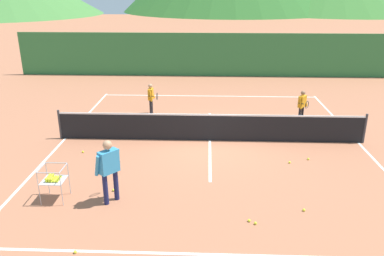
{
  "coord_description": "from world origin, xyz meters",
  "views": [
    {
      "loc": [
        -0.12,
        -12.61,
        5.16
      ],
      "look_at": [
        -0.58,
        -1.13,
        0.88
      ],
      "focal_mm": 36.23,
      "sensor_mm": 36.0,
      "label": 1
    }
  ],
  "objects_px": {
    "tennis_ball_3": "(304,210)",
    "tennis_ball_5": "(308,159)",
    "instructor": "(109,166)",
    "tennis_ball_1": "(255,223)",
    "tennis_ball_2": "(113,190)",
    "ball_cart": "(53,179)",
    "tennis_ball_4": "(249,220)",
    "tennis_ball_0": "(290,162)",
    "tennis_ball_6": "(83,152)",
    "student_0": "(151,96)",
    "tennis_net": "(210,127)",
    "student_1": "(302,104)",
    "tennis_ball_7": "(75,252)"
  },
  "relations": [
    {
      "from": "tennis_ball_1",
      "to": "tennis_ball_0",
      "type": "bearing_deg",
      "value": 66.72
    },
    {
      "from": "ball_cart",
      "to": "tennis_ball_4",
      "type": "bearing_deg",
      "value": -9.46
    },
    {
      "from": "instructor",
      "to": "tennis_ball_3",
      "type": "xyz_separation_m",
      "value": [
        4.75,
        -0.27,
        -0.96
      ]
    },
    {
      "from": "tennis_ball_2",
      "to": "tennis_ball_6",
      "type": "relative_size",
      "value": 1.0
    },
    {
      "from": "ball_cart",
      "to": "tennis_ball_4",
      "type": "xyz_separation_m",
      "value": [
        4.84,
        -0.81,
        -0.56
      ]
    },
    {
      "from": "tennis_ball_0",
      "to": "tennis_ball_5",
      "type": "bearing_deg",
      "value": 22.57
    },
    {
      "from": "ball_cart",
      "to": "tennis_ball_4",
      "type": "distance_m",
      "value": 4.94
    },
    {
      "from": "student_1",
      "to": "tennis_ball_7",
      "type": "bearing_deg",
      "value": -127.68
    },
    {
      "from": "ball_cart",
      "to": "tennis_ball_4",
      "type": "relative_size",
      "value": 13.22
    },
    {
      "from": "tennis_ball_3",
      "to": "tennis_ball_6",
      "type": "relative_size",
      "value": 1.0
    },
    {
      "from": "tennis_ball_2",
      "to": "tennis_net",
      "type": "bearing_deg",
      "value": 55.02
    },
    {
      "from": "tennis_ball_4",
      "to": "tennis_ball_1",
      "type": "bearing_deg",
      "value": -36.82
    },
    {
      "from": "tennis_ball_3",
      "to": "tennis_ball_5",
      "type": "bearing_deg",
      "value": 74.64
    },
    {
      "from": "tennis_ball_1",
      "to": "student_0",
      "type": "bearing_deg",
      "value": 113.8
    },
    {
      "from": "tennis_net",
      "to": "tennis_ball_6",
      "type": "height_order",
      "value": "tennis_net"
    },
    {
      "from": "tennis_ball_4",
      "to": "tennis_ball_5",
      "type": "height_order",
      "value": "same"
    },
    {
      "from": "instructor",
      "to": "tennis_ball_7",
      "type": "distance_m",
      "value": 2.27
    },
    {
      "from": "tennis_ball_4",
      "to": "ball_cart",
      "type": "bearing_deg",
      "value": 170.54
    },
    {
      "from": "tennis_ball_1",
      "to": "tennis_ball_6",
      "type": "relative_size",
      "value": 1.0
    },
    {
      "from": "tennis_ball_0",
      "to": "tennis_ball_4",
      "type": "distance_m",
      "value": 3.54
    },
    {
      "from": "student_1",
      "to": "tennis_ball_3",
      "type": "bearing_deg",
      "value": -101.7
    },
    {
      "from": "student_0",
      "to": "tennis_ball_3",
      "type": "relative_size",
      "value": 19.28
    },
    {
      "from": "instructor",
      "to": "tennis_ball_6",
      "type": "relative_size",
      "value": 24.47
    },
    {
      "from": "tennis_ball_4",
      "to": "tennis_ball_6",
      "type": "distance_m",
      "value": 6.25
    },
    {
      "from": "student_0",
      "to": "tennis_ball_1",
      "type": "xyz_separation_m",
      "value": [
        3.47,
        -7.87,
        -0.75
      ]
    },
    {
      "from": "student_1",
      "to": "tennis_ball_6",
      "type": "bearing_deg",
      "value": -157.11
    },
    {
      "from": "ball_cart",
      "to": "tennis_ball_6",
      "type": "xyz_separation_m",
      "value": [
        -0.19,
        2.9,
        -0.56
      ]
    },
    {
      "from": "tennis_ball_1",
      "to": "tennis_ball_4",
      "type": "bearing_deg",
      "value": 143.18
    },
    {
      "from": "student_1",
      "to": "tennis_ball_3",
      "type": "xyz_separation_m",
      "value": [
        -1.34,
        -6.48,
        -0.75
      ]
    },
    {
      "from": "instructor",
      "to": "tennis_ball_1",
      "type": "height_order",
      "value": "instructor"
    },
    {
      "from": "tennis_ball_2",
      "to": "tennis_ball_1",
      "type": "bearing_deg",
      "value": -20.79
    },
    {
      "from": "tennis_ball_0",
      "to": "tennis_ball_2",
      "type": "relative_size",
      "value": 1.0
    },
    {
      "from": "student_1",
      "to": "tennis_ball_4",
      "type": "relative_size",
      "value": 19.04
    },
    {
      "from": "student_1",
      "to": "tennis_ball_3",
      "type": "relative_size",
      "value": 19.04
    },
    {
      "from": "tennis_ball_0",
      "to": "tennis_ball_4",
      "type": "height_order",
      "value": "same"
    },
    {
      "from": "tennis_ball_4",
      "to": "tennis_ball_6",
      "type": "relative_size",
      "value": 1.0
    },
    {
      "from": "tennis_ball_6",
      "to": "tennis_ball_7",
      "type": "bearing_deg",
      "value": -74.59
    },
    {
      "from": "student_0",
      "to": "tennis_ball_3",
      "type": "bearing_deg",
      "value": -57.09
    },
    {
      "from": "ball_cart",
      "to": "tennis_ball_3",
      "type": "xyz_separation_m",
      "value": [
        6.21,
        -0.31,
        -0.56
      ]
    },
    {
      "from": "ball_cart",
      "to": "tennis_ball_0",
      "type": "relative_size",
      "value": 13.22
    },
    {
      "from": "ball_cart",
      "to": "tennis_ball_3",
      "type": "distance_m",
      "value": 6.24
    },
    {
      "from": "tennis_ball_1",
      "to": "tennis_ball_2",
      "type": "xyz_separation_m",
      "value": [
        -3.59,
        1.36,
        0.0
      ]
    },
    {
      "from": "student_0",
      "to": "tennis_ball_6",
      "type": "relative_size",
      "value": 19.28
    },
    {
      "from": "tennis_ball_6",
      "to": "tennis_ball_3",
      "type": "bearing_deg",
      "value": -26.66
    },
    {
      "from": "tennis_ball_4",
      "to": "tennis_ball_5",
      "type": "distance_m",
      "value": 4.08
    },
    {
      "from": "tennis_net",
      "to": "tennis_ball_3",
      "type": "relative_size",
      "value": 156.73
    },
    {
      "from": "tennis_ball_3",
      "to": "tennis_ball_4",
      "type": "height_order",
      "value": "same"
    },
    {
      "from": "tennis_net",
      "to": "tennis_ball_2",
      "type": "distance_m",
      "value": 4.5
    },
    {
      "from": "ball_cart",
      "to": "tennis_ball_2",
      "type": "height_order",
      "value": "ball_cart"
    },
    {
      "from": "tennis_ball_5",
      "to": "tennis_ball_2",
      "type": "bearing_deg",
      "value": -158.84
    }
  ]
}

